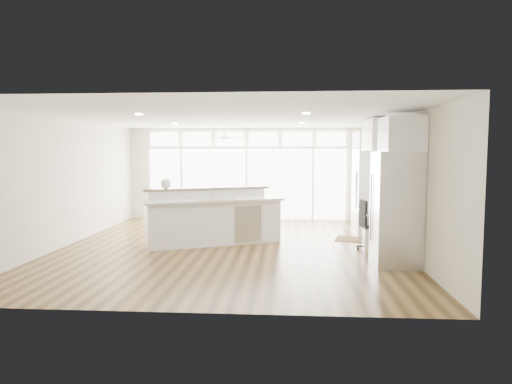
{
  "coord_description": "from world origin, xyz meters",
  "views": [
    {
      "loc": [
        1.21,
        -9.44,
        1.99
      ],
      "look_at": [
        0.51,
        0.6,
        1.11
      ],
      "focal_mm": 32.0,
      "sensor_mm": 36.0,
      "label": 1
    }
  ],
  "objects": [
    {
      "name": "keyboard",
      "position": [
        2.88,
        0.3,
        0.77
      ],
      "size": [
        0.16,
        0.33,
        0.02
      ],
      "primitive_type": "cube",
      "rotation": [
        0.0,
        0.0,
        0.12
      ],
      "color": "silver",
      "rests_on": "desk_nook"
    },
    {
      "name": "wall_front",
      "position": [
        0.0,
        -4.0,
        1.35
      ],
      "size": [
        7.0,
        0.04,
        2.7
      ],
      "primitive_type": "cube",
      "color": "beige",
      "rests_on": "floor"
    },
    {
      "name": "upper_cabinets",
      "position": [
        3.17,
        0.3,
        2.35
      ],
      "size": [
        0.64,
        1.3,
        0.64
      ],
      "primitive_type": "cube",
      "color": "white",
      "rests_on": "wall_right"
    },
    {
      "name": "desk_nook",
      "position": [
        3.13,
        0.3,
        0.38
      ],
      "size": [
        0.72,
        1.3,
        0.76
      ],
      "primitive_type": "cube",
      "color": "white",
      "rests_on": "floor"
    },
    {
      "name": "framed_photos",
      "position": [
        3.46,
        0.92,
        1.4
      ],
      "size": [
        0.06,
        0.22,
        0.8
      ],
      "primitive_type": "cube",
      "color": "black",
      "rests_on": "wall_right"
    },
    {
      "name": "monitor",
      "position": [
        3.05,
        0.3,
        0.94
      ],
      "size": [
        0.11,
        0.43,
        0.36
      ],
      "primitive_type": "cube",
      "rotation": [
        0.0,
        0.0,
        0.08
      ],
      "color": "black",
      "rests_on": "desk_nook"
    },
    {
      "name": "fishbowl",
      "position": [
        -1.44,
        0.29,
        1.31
      ],
      "size": [
        0.27,
        0.27,
        0.22
      ],
      "primitive_type": "sphere",
      "rotation": [
        0.0,
        0.0,
        0.27
      ],
      "color": "silver",
      "rests_on": "kitchen_island"
    },
    {
      "name": "glass_wall",
      "position": [
        0.0,
        3.94,
        1.05
      ],
      "size": [
        5.8,
        0.06,
        2.08
      ],
      "primitive_type": "cube",
      "color": "white",
      "rests_on": "wall_back"
    },
    {
      "name": "floor",
      "position": [
        0.0,
        0.0,
        -0.01
      ],
      "size": [
        7.0,
        8.0,
        0.02
      ],
      "primitive_type": "cube",
      "color": "#422D14",
      "rests_on": "ground"
    },
    {
      "name": "refrigerator",
      "position": [
        3.11,
        -1.35,
        1.0
      ],
      "size": [
        0.76,
        0.9,
        2.0
      ],
      "primitive_type": "cube",
      "color": "silver",
      "rests_on": "floor"
    },
    {
      "name": "fridge_cabinet",
      "position": [
        3.17,
        -1.35,
        2.3
      ],
      "size": [
        0.64,
        0.9,
        0.6
      ],
      "primitive_type": "cube",
      "color": "white",
      "rests_on": "wall_right"
    },
    {
      "name": "ceiling",
      "position": [
        0.0,
        0.0,
        2.7
      ],
      "size": [
        7.0,
        8.0,
        0.02
      ],
      "primitive_type": "cube",
      "color": "white",
      "rests_on": "wall_back"
    },
    {
      "name": "wall_back",
      "position": [
        0.0,
        4.0,
        1.35
      ],
      "size": [
        7.0,
        0.04,
        2.7
      ],
      "primitive_type": "cube",
      "color": "beige",
      "rests_on": "floor"
    },
    {
      "name": "office_chair",
      "position": [
        2.95,
        -0.1,
        0.51
      ],
      "size": [
        0.6,
        0.56,
        1.01
      ],
      "primitive_type": "cube",
      "rotation": [
        0.0,
        0.0,
        0.16
      ],
      "color": "black",
      "rests_on": "floor"
    },
    {
      "name": "wall_left",
      "position": [
        -3.5,
        0.0,
        1.35
      ],
      "size": [
        0.04,
        8.0,
        2.7
      ],
      "primitive_type": "cube",
      "color": "beige",
      "rests_on": "floor"
    },
    {
      "name": "potted_plant",
      "position": [
        3.17,
        1.8,
        2.63
      ],
      "size": [
        0.3,
        0.33,
        0.25
      ],
      "primitive_type": "imported",
      "rotation": [
        0.0,
        0.0,
        0.03
      ],
      "color": "#2E5624",
      "rests_on": "oven_cabinet"
    },
    {
      "name": "ceiling_fan",
      "position": [
        -0.5,
        2.8,
        2.48
      ],
      "size": [
        1.16,
        1.16,
        0.32
      ],
      "primitive_type": "cube",
      "color": "silver",
      "rests_on": "ceiling"
    },
    {
      "name": "desk_window",
      "position": [
        3.46,
        0.3,
        1.55
      ],
      "size": [
        0.04,
        0.85,
        0.85
      ],
      "primitive_type": "cube",
      "color": "silver",
      "rests_on": "wall_right"
    },
    {
      "name": "rug",
      "position": [
        2.79,
        0.96,
        0.01
      ],
      "size": [
        1.07,
        0.87,
        0.01
      ],
      "primitive_type": "cube",
      "rotation": [
        0.0,
        0.0,
        -0.22
      ],
      "color": "#362311",
      "rests_on": "floor"
    },
    {
      "name": "recessed_lights",
      "position": [
        0.0,
        0.2,
        2.68
      ],
      "size": [
        3.4,
        3.0,
        0.02
      ],
      "primitive_type": "cube",
      "color": "white",
      "rests_on": "ceiling"
    },
    {
      "name": "kitchen_island",
      "position": [
        -0.41,
        0.31,
        0.6
      ],
      "size": [
        3.21,
        2.27,
        1.19
      ],
      "primitive_type": "cube",
      "rotation": [
        0.0,
        0.0,
        0.42
      ],
      "color": "white",
      "rests_on": "floor"
    },
    {
      "name": "wall_right",
      "position": [
        3.5,
        0.0,
        1.35
      ],
      "size": [
        0.04,
        8.0,
        2.7
      ],
      "primitive_type": "cube",
      "color": "beige",
      "rests_on": "floor"
    },
    {
      "name": "oven_cabinet",
      "position": [
        3.17,
        1.8,
        1.25
      ],
      "size": [
        0.64,
        1.2,
        2.5
      ],
      "primitive_type": "cube",
      "color": "white",
      "rests_on": "floor"
    },
    {
      "name": "transom_row",
      "position": [
        0.0,
        3.94,
        2.38
      ],
      "size": [
        5.9,
        0.06,
        0.4
      ],
      "primitive_type": "cube",
      "color": "white",
      "rests_on": "wall_back"
    }
  ]
}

